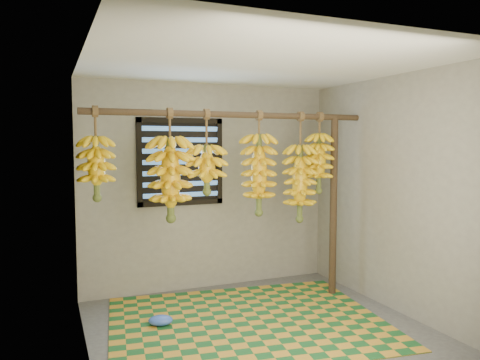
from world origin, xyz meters
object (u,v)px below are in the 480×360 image
banana_bunch_a (96,168)px  banana_bunch_f (319,163)px  woven_mat (247,322)px  plastic_bag (161,320)px  banana_bunch_b (170,179)px  banana_bunch_e (300,183)px  banana_bunch_c (207,169)px  support_post (333,207)px  banana_bunch_d (259,174)px

banana_bunch_a → banana_bunch_f: same height
woven_mat → plastic_bag: (-0.79, 0.22, 0.05)m
banana_bunch_b → banana_bunch_e: (1.43, 0.00, -0.09)m
woven_mat → banana_bunch_c: banana_bunch_c is taller
banana_bunch_a → support_post: bearing=0.0°
banana_bunch_e → banana_bunch_f: 0.32m
banana_bunch_c → banana_bunch_f: size_ratio=0.95×
banana_bunch_f → banana_bunch_b: bearing=-180.0°
support_post → banana_bunch_d: banana_bunch_d is taller
plastic_bag → banana_bunch_d: bearing=9.8°
woven_mat → banana_bunch_f: (1.03, 0.41, 1.49)m
banana_bunch_e → support_post: bearing=0.0°
banana_bunch_d → banana_bunch_a: bearing=180.0°
plastic_bag → banana_bunch_c: banana_bunch_c is taller
support_post → banana_bunch_d: size_ratio=1.85×
woven_mat → banana_bunch_e: 1.56m
banana_bunch_b → banana_bunch_c: 0.38m
support_post → banana_bunch_f: (-0.20, 0.00, 0.50)m
banana_bunch_a → banana_bunch_d: 1.63m
banana_bunch_e → banana_bunch_a: bearing=180.0°
support_post → banana_bunch_c: banana_bunch_c is taller
banana_bunch_e → banana_bunch_c: bearing=180.0°
woven_mat → banana_bunch_d: 1.48m
banana_bunch_a → banana_bunch_b: size_ratio=0.79×
banana_bunch_a → banana_bunch_c: bearing=0.0°
banana_bunch_b → banana_bunch_c: (0.37, 0.00, 0.09)m
banana_bunch_a → banana_bunch_b: bearing=-0.0°
woven_mat → banana_bunch_e: (0.80, 0.41, 1.28)m
support_post → banana_bunch_e: size_ratio=1.69×
banana_bunch_a → banana_bunch_f: bearing=0.0°
support_post → plastic_bag: bearing=-174.6°
woven_mat → support_post: bearing=18.4°
woven_mat → banana_bunch_c: (-0.27, 0.41, 1.45)m
banana_bunch_e → banana_bunch_f: same height
woven_mat → banana_bunch_e: banana_bunch_e is taller
support_post → banana_bunch_f: bearing=180.0°
plastic_bag → banana_bunch_b: size_ratio=0.21×
banana_bunch_b → banana_bunch_e: size_ratio=0.92×
banana_bunch_c → banana_bunch_f: (1.30, 0.00, 0.04)m
banana_bunch_c → woven_mat: bearing=-57.1°
woven_mat → banana_bunch_a: bearing=162.7°
banana_bunch_a → banana_bunch_f: 2.35m
banana_bunch_a → banana_bunch_d: same height
support_post → banana_bunch_a: 2.60m
banana_bunch_f → plastic_bag: bearing=-174.1°
plastic_bag → banana_bunch_d: (1.10, 0.19, 1.33)m
plastic_bag → banana_bunch_f: 2.33m
support_post → woven_mat: size_ratio=0.78×
banana_bunch_a → banana_bunch_e: same height
banana_bunch_a → banana_bunch_e: bearing=-0.0°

